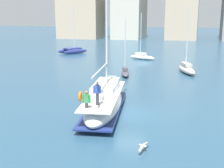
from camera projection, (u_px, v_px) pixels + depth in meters
name	position (u px, v px, depth m)	size (l,w,h in m)	color
ground_plane	(128.00, 113.00, 22.17)	(400.00, 400.00, 0.00)	#284C66
main_sailboat	(105.00, 101.00, 22.10)	(3.85, 9.85, 13.77)	silver
moored_sloop_near	(142.00, 56.00, 50.17)	(4.80, 2.64, 7.78)	white
moored_catamaran	(125.00, 72.00, 36.24)	(2.02, 4.00, 6.91)	#4C4C51
moored_cutter_left	(187.00, 69.00, 37.93)	(3.13, 5.59, 8.22)	#B7B2A8
moored_cutter_right	(73.00, 50.00, 58.83)	(5.15, 6.16, 9.66)	navy
seagull	(143.00, 146.00, 15.76)	(0.48, 1.28, 0.18)	silver
waterfront_buildings	(197.00, 4.00, 92.24)	(82.00, 18.07, 27.15)	#C6AD8E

